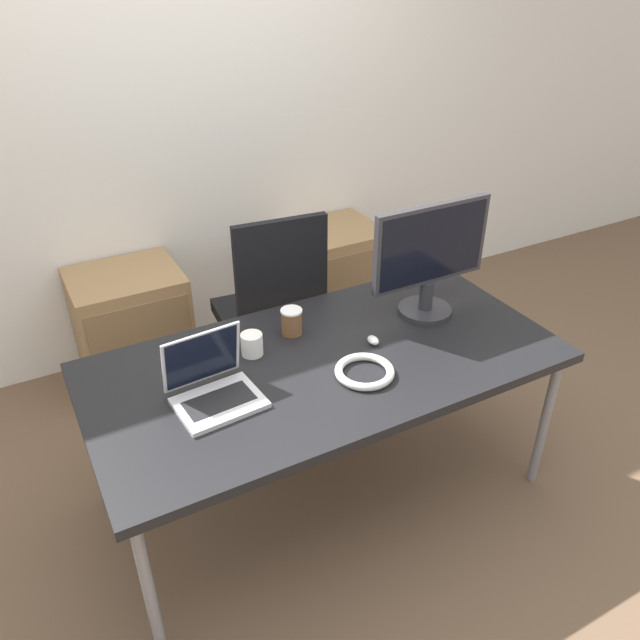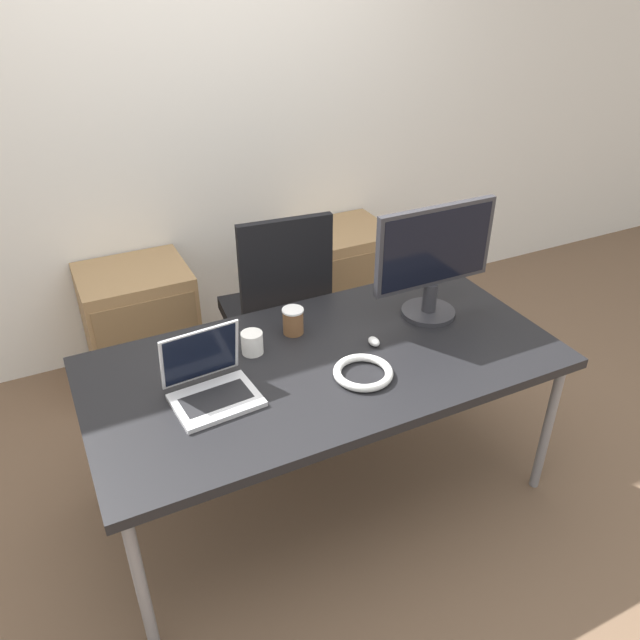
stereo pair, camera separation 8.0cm
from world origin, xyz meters
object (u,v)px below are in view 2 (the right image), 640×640
cabinet_right (341,277)px  cable_coil (363,372)px  monitor (434,259)px  coffee_cup_white (252,343)px  coffee_cup_brown (293,321)px  office_chair (277,326)px  mouse (373,341)px  laptop_center (211,384)px  cabinet_left (141,324)px

cabinet_right → cable_coil: (-0.65, -1.39, 0.40)m
cabinet_right → monitor: monitor is taller
monitor → coffee_cup_white: monitor is taller
coffee_cup_white → coffee_cup_brown: coffee_cup_brown is taller
office_chair → cabinet_right: bearing=36.4°
cable_coil → mouse: bearing=49.6°
laptop_center → mouse: bearing=2.8°
mouse → coffee_cup_white: bearing=160.6°
cabinet_left → coffee_cup_white: 1.18m
cabinet_left → mouse: bearing=-59.8°
office_chair → cabinet_left: size_ratio=1.65×
coffee_cup_white → cable_coil: bearing=-46.3°
cabinet_right → mouse: size_ratio=10.44×
office_chair → coffee_cup_white: size_ratio=11.65×
office_chair → coffee_cup_white: office_chair is taller
laptop_center → monitor: bearing=7.4°
office_chair → cable_coil: 1.00m
cabinet_right → coffee_cup_brown: bearing=-127.2°
laptop_center → monitor: size_ratio=0.57×
coffee_cup_white → laptop_center: bearing=-139.9°
office_chair → monitor: monitor is taller
coffee_cup_white → cable_coil: 0.45m
monitor → coffee_cup_brown: size_ratio=4.92×
cabinet_left → cable_coil: cable_coil is taller
coffee_cup_brown → cable_coil: size_ratio=0.50×
cabinet_left → coffee_cup_brown: 1.19m
cabinet_left → cabinet_right: size_ratio=1.00×
cabinet_right → cabinet_left: bearing=180.0°
monitor → coffee_cup_white: size_ratio=6.10×
monitor → coffee_cup_brown: monitor is taller
cabinet_right → mouse: mouse is taller
coffee_cup_brown → cable_coil: 0.40m
cabinet_left → mouse: (0.71, -1.23, 0.40)m
cabinet_left → coffee_cup_brown: size_ratio=5.70×
office_chair → coffee_cup_brown: size_ratio=9.40×
cabinet_left → mouse: size_ratio=10.44×
cabinet_left → monitor: (1.05, -1.13, 0.65)m
cable_coil → laptop_center: bearing=166.1°
office_chair → cabinet_left: bearing=143.5°
cabinet_left → monitor: monitor is taller
coffee_cup_brown → monitor: bearing=-11.8°
cabinet_left → coffee_cup_white: (0.26, -1.07, 0.43)m
mouse → cable_coil: (-0.14, -0.17, -0.00)m
office_chair → mouse: bearing=-82.4°
cable_coil → coffee_cup_brown: bearing=105.8°
laptop_center → mouse: (0.68, 0.03, -0.03)m
monitor → cable_coil: monitor is taller
office_chair → laptop_center: (-0.58, -0.81, 0.37)m
cabinet_left → coffee_cup_white: size_ratio=7.06×
mouse → coffee_cup_brown: 0.34m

